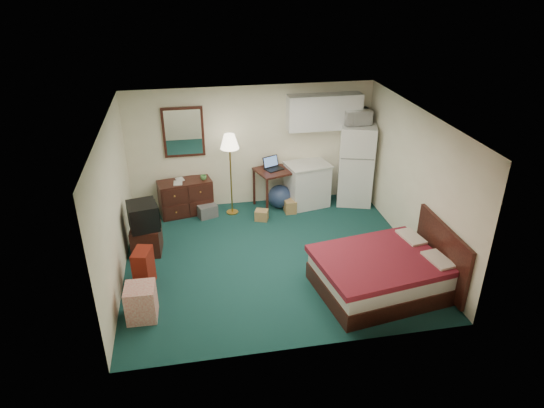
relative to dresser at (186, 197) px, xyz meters
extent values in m
cube|color=#0F3435|center=(1.42, -1.98, -0.36)|extent=(5.00, 4.50, 0.01)
cube|color=beige|center=(1.42, -1.98, 2.14)|extent=(5.00, 4.50, 0.01)
cube|color=beige|center=(1.42, 0.27, 0.89)|extent=(5.00, 0.01, 2.50)
cube|color=beige|center=(1.42, -4.23, 0.89)|extent=(5.00, 0.01, 2.50)
cube|color=beige|center=(-1.08, -1.98, 0.89)|extent=(0.01, 4.50, 2.50)
cube|color=beige|center=(3.92, -1.98, 0.89)|extent=(0.01, 4.50, 2.50)
sphere|color=navy|center=(1.93, -0.09, -0.11)|extent=(0.61, 0.61, 0.49)
imported|color=white|center=(3.50, -0.05, 1.53)|extent=(0.55, 0.32, 0.37)
imported|color=olive|center=(-0.21, -0.10, 0.47)|extent=(0.17, 0.02, 0.23)
imported|color=olive|center=(-0.16, 0.05, 0.46)|extent=(0.15, 0.06, 0.21)
imported|color=#52904A|center=(0.39, -0.01, 0.42)|extent=(0.13, 0.11, 0.12)
camera|label=1|loc=(0.11, -9.02, 4.28)|focal=32.00mm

